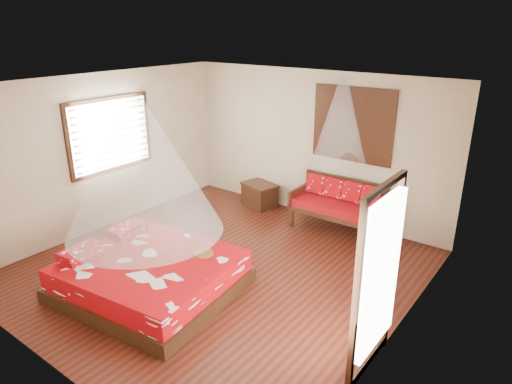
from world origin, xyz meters
TOP-DOWN VIEW (x-y plane):
  - room at (0.00, 0.00)m, footprint 5.54×5.54m
  - bed at (-0.38, -1.06)m, footprint 2.47×2.28m
  - daybed at (0.80, 2.38)m, footprint 1.65×0.73m
  - storage_chest at (-1.03, 2.45)m, footprint 0.80×0.67m
  - shutter_panel at (0.80, 2.72)m, footprint 1.52×0.06m
  - window_left at (-2.71, 0.20)m, footprint 0.10×1.74m
  - glazed_door at (2.72, -0.60)m, footprint 0.08×1.02m
  - wine_tray at (0.13, -0.49)m, footprint 0.29×0.29m
  - mosquito_net_main at (-0.35, -1.06)m, footprint 2.08×2.08m
  - mosquito_net_daybed at (0.80, 2.25)m, footprint 0.96×0.96m

SIDE VIEW (x-z plane):
  - storage_chest at x=-1.03m, z-range 0.00..0.49m
  - bed at x=-0.38m, z-range -0.07..0.58m
  - daybed at x=0.80m, z-range 0.05..0.99m
  - wine_tray at x=0.13m, z-range 0.45..0.68m
  - glazed_door at x=2.72m, z-range -0.01..2.15m
  - room at x=0.00m, z-range -0.02..2.82m
  - window_left at x=-2.71m, z-range 1.03..2.37m
  - mosquito_net_main at x=-0.35m, z-range 0.95..2.75m
  - shutter_panel at x=0.80m, z-range 1.24..2.56m
  - mosquito_net_daybed at x=0.80m, z-range 1.25..2.75m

